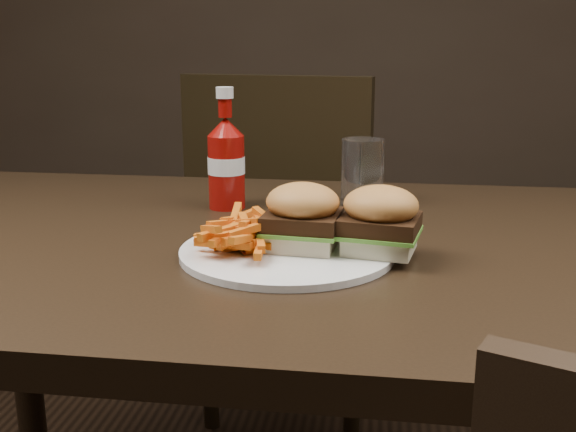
# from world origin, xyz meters

# --- Properties ---
(dining_table) EXTENTS (1.20, 0.80, 0.04)m
(dining_table) POSITION_xyz_m (0.00, 0.00, 0.73)
(dining_table) COLOR black
(dining_table) RESTS_ON ground
(chair_far) EXTENTS (0.56, 0.56, 0.05)m
(chair_far) POSITION_xyz_m (0.00, 0.84, 0.43)
(chair_far) COLOR black
(chair_far) RESTS_ON ground
(plate) EXTENTS (0.28, 0.28, 0.01)m
(plate) POSITION_xyz_m (0.10, -0.09, 0.76)
(plate) COLOR white
(plate) RESTS_ON dining_table
(sandwich_half_a) EXTENTS (0.09, 0.09, 0.02)m
(sandwich_half_a) POSITION_xyz_m (0.12, -0.08, 0.77)
(sandwich_half_a) COLOR beige
(sandwich_half_a) RESTS_ON plate
(sandwich_half_b) EXTENTS (0.10, 0.09, 0.02)m
(sandwich_half_b) POSITION_xyz_m (0.22, -0.09, 0.77)
(sandwich_half_b) COLOR beige
(sandwich_half_b) RESTS_ON plate
(fries_pile) EXTENTS (0.16, 0.16, 0.05)m
(fries_pile) POSITION_xyz_m (0.05, -0.09, 0.78)
(fries_pile) COLOR #D8441C
(fries_pile) RESTS_ON plate
(ketchup_bottle) EXTENTS (0.08, 0.08, 0.12)m
(ketchup_bottle) POSITION_xyz_m (-0.04, 0.15, 0.81)
(ketchup_bottle) COLOR maroon
(ketchup_bottle) RESTS_ON dining_table
(tumbler) EXTENTS (0.09, 0.09, 0.11)m
(tumbler) POSITION_xyz_m (0.18, 0.21, 0.81)
(tumbler) COLOR white
(tumbler) RESTS_ON dining_table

